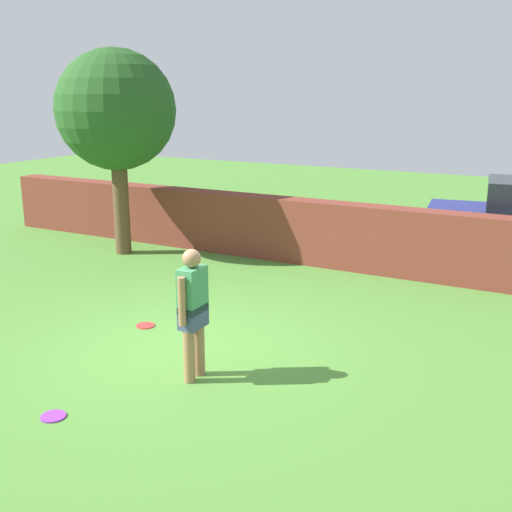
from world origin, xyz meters
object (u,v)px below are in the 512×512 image
object	(u,v)px
tree	(116,111)
frisbee_purple	(53,416)
frisbee_red	(145,326)
person	(193,308)

from	to	relation	value
tree	frisbee_purple	xyz separation A→B (m)	(3.89, -5.83, -2.96)
frisbee_red	frisbee_purple	bearing A→B (deg)	-73.04
person	frisbee_purple	xyz separation A→B (m)	(-0.81, -1.51, -0.89)
frisbee_purple	person	bearing A→B (deg)	61.86
person	frisbee_purple	distance (m)	1.93
frisbee_purple	frisbee_red	xyz separation A→B (m)	(-0.79, 2.60, 0.00)
tree	frisbee_red	distance (m)	5.37
tree	frisbee_red	bearing A→B (deg)	-46.20
tree	person	xyz separation A→B (m)	(4.70, -4.32, -2.07)
person	frisbee_red	bearing A→B (deg)	-125.16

